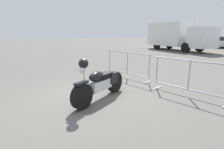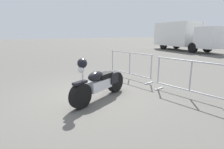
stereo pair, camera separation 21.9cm
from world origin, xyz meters
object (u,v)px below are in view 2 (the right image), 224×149
crowd_barrier_near (130,65)px  box_truck (182,35)px  parked_car_white (196,41)px  motorcycle (100,83)px  crowd_barrier_far (190,79)px  parked_car_green (211,41)px

crowd_barrier_near → box_truck: size_ratio=0.28×
crowd_barrier_near → parked_car_white: 22.60m
motorcycle → box_truck: bearing=-173.7°
motorcycle → parked_car_white: (-10.71, 22.73, 0.23)m
motorcycle → crowd_barrier_far: bearing=127.5°
parked_car_white → parked_car_green: parked_car_green is taller
box_truck → parked_car_green: (-0.54, 7.33, -0.88)m
parked_car_white → parked_car_green: size_ratio=0.92×
crowd_barrier_near → crowd_barrier_far: (2.66, 0.00, 0.00)m
crowd_barrier_far → parked_car_white: (-12.04, 20.56, 0.15)m
motorcycle → crowd_barrier_near: (-1.33, 2.17, 0.09)m
crowd_barrier_near → parked_car_white: size_ratio=0.52×
parked_car_white → motorcycle: bearing=-164.6°
motorcycle → crowd_barrier_far: motorcycle is taller
crowd_barrier_near → parked_car_white: parked_car_white is taller
motorcycle → crowd_barrier_near: motorcycle is taller
crowd_barrier_far → parked_car_white: bearing=120.4°
motorcycle → crowd_barrier_far: size_ratio=0.93×
parked_car_white → box_truck: bearing=-168.5°
crowd_barrier_near → parked_car_white: (-9.38, 20.56, 0.15)m
box_truck → parked_car_white: 8.72m
motorcycle → crowd_barrier_near: 2.55m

